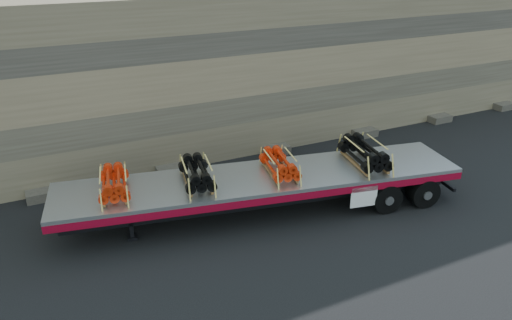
{
  "coord_description": "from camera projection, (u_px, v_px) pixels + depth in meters",
  "views": [
    {
      "loc": [
        -8.14,
        -13.81,
        8.95
      ],
      "look_at": [
        -0.89,
        0.93,
        1.72
      ],
      "focal_mm": 35.0,
      "sensor_mm": 36.0,
      "label": 1
    }
  ],
  "objects": [
    {
      "name": "ground",
      "position": [
        289.0,
        208.0,
        18.24
      ],
      "size": [
        120.0,
        120.0,
        0.0
      ],
      "primitive_type": "plane",
      "color": "black",
      "rests_on": "ground"
    },
    {
      "name": "rock_wall",
      "position": [
        219.0,
        75.0,
        22.17
      ],
      "size": [
        44.0,
        3.0,
        7.0
      ],
      "primitive_type": "cube",
      "color": "#7A6B54",
      "rests_on": "ground"
    },
    {
      "name": "trailer",
      "position": [
        262.0,
        194.0,
        17.73
      ],
      "size": [
        14.5,
        5.37,
        1.42
      ],
      "primitive_type": null,
      "rotation": [
        0.0,
        0.0,
        -0.19
      ],
      "color": "#B4B6BC",
      "rests_on": "ground"
    },
    {
      "name": "bundle_front",
      "position": [
        114.0,
        184.0,
        16.1
      ],
      "size": [
        1.3,
        2.06,
        0.68
      ],
      "primitive_type": null,
      "rotation": [
        0.0,
        0.0,
        -0.19
      ],
      "color": "red",
      "rests_on": "trailer"
    },
    {
      "name": "bundle_midfront",
      "position": [
        197.0,
        174.0,
        16.74
      ],
      "size": [
        1.36,
        2.15,
        0.71
      ],
      "primitive_type": null,
      "rotation": [
        0.0,
        0.0,
        -0.19
      ],
      "color": "black",
      "rests_on": "trailer"
    },
    {
      "name": "bundle_midrear",
      "position": [
        280.0,
        165.0,
        17.45
      ],
      "size": [
        1.31,
        2.08,
        0.68
      ],
      "primitive_type": null,
      "rotation": [
        0.0,
        0.0,
        -0.19
      ],
      "color": "red",
      "rests_on": "trailer"
    },
    {
      "name": "bundle_rear",
      "position": [
        365.0,
        154.0,
        18.22
      ],
      "size": [
        1.53,
        2.43,
        0.8
      ],
      "primitive_type": null,
      "rotation": [
        0.0,
        0.0,
        -0.19
      ],
      "color": "black",
      "rests_on": "trailer"
    }
  ]
}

